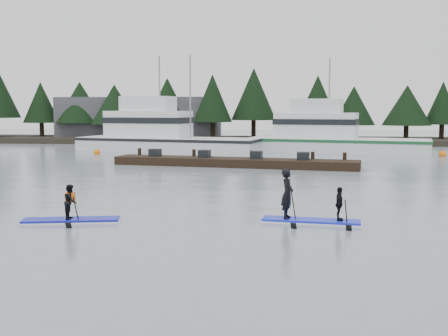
# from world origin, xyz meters

# --- Properties ---
(ground) EXTENTS (160.00, 160.00, 0.00)m
(ground) POSITION_xyz_m (0.00, 0.00, 0.00)
(ground) COLOR gray
(ground) RESTS_ON ground
(far_shore) EXTENTS (70.00, 8.00, 0.60)m
(far_shore) POSITION_xyz_m (0.00, 42.00, 0.30)
(far_shore) COLOR #2D281E
(far_shore) RESTS_ON ground
(treeline) EXTENTS (60.00, 4.00, 8.00)m
(treeline) POSITION_xyz_m (0.00, 42.00, 0.00)
(treeline) COLOR black
(treeline) RESTS_ON ground
(waterfront_building) EXTENTS (18.00, 6.00, 5.00)m
(waterfront_building) POSITION_xyz_m (-14.00, 44.00, 2.50)
(waterfront_building) COLOR #4C4C51
(waterfront_building) RESTS_ON ground
(fishing_boat_large) EXTENTS (16.75, 7.82, 9.29)m
(fishing_boat_large) POSITION_xyz_m (-8.13, 29.88, 0.69)
(fishing_boat_large) COLOR silver
(fishing_boat_large) RESTS_ON ground
(fishing_boat_medium) EXTENTS (15.81, 7.68, 8.96)m
(fishing_boat_medium) POSITION_xyz_m (6.60, 30.13, 0.64)
(fishing_boat_medium) COLOR silver
(fishing_boat_medium) RESTS_ON ground
(floating_dock) EXTENTS (16.15, 4.70, 0.53)m
(floating_dock) POSITION_xyz_m (-0.65, 17.29, 0.27)
(floating_dock) COLOR black
(floating_dock) RESTS_ON ground
(buoy_b) EXTENTS (0.57, 0.57, 0.57)m
(buoy_b) POSITION_xyz_m (0.72, 20.26, 0.00)
(buoy_b) COLOR orange
(buoy_b) RESTS_ON ground
(buoy_a) EXTENTS (0.55, 0.55, 0.55)m
(buoy_a) POSITION_xyz_m (-12.79, 25.81, 0.00)
(buoy_a) COLOR orange
(buoy_a) RESTS_ON ground
(buoy_c) EXTENTS (0.58, 0.58, 0.58)m
(buoy_c) POSITION_xyz_m (14.90, 26.70, 0.00)
(buoy_c) COLOR orange
(buoy_c) RESTS_ON ground
(paddleboard_solo) EXTENTS (3.23, 1.41, 1.76)m
(paddleboard_solo) POSITION_xyz_m (-4.30, -1.14, 0.39)
(paddleboard_solo) COLOR #1217AE
(paddleboard_solo) RESTS_ON ground
(paddleboard_duo) EXTENTS (3.27, 1.35, 2.29)m
(paddleboard_duo) POSITION_xyz_m (3.45, -0.33, 0.60)
(paddleboard_duo) COLOR #1724DB
(paddleboard_duo) RESTS_ON ground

